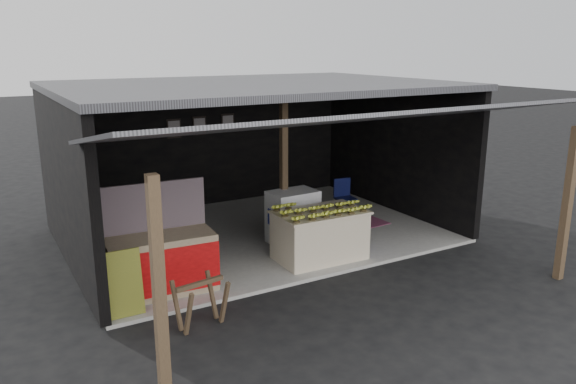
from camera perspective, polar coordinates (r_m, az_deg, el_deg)
ground at (r=9.30m, az=3.79°, el=-8.74°), size 80.00×80.00×0.00m
concrete_slab at (r=11.31m, az=-3.25°, el=-4.24°), size 7.00×5.00×0.06m
shophouse at (r=11.10m, az=-4.14°, el=6.39°), size 7.40×7.29×3.02m
banana_table at (r=9.82m, az=3.24°, el=-4.36°), size 1.59×1.00×0.86m
banana_pile at (r=9.66m, az=3.28°, el=-1.47°), size 1.47×0.91×0.17m
white_crate at (r=10.61m, az=0.50°, el=-2.52°), size 0.92×0.65×0.99m
neighbor_stall at (r=8.71m, az=-12.79°, el=-6.83°), size 1.64×0.82×1.65m
green_signboard at (r=8.09m, az=-16.77°, el=-9.00°), size 0.63×0.16×0.94m
sawhorse at (r=7.70m, az=-8.88°, el=-10.65°), size 0.70×0.67×0.66m
water_barrel at (r=10.39m, az=6.39°, el=-4.28°), size 0.37×0.37×0.55m
plastic_chair at (r=12.27m, az=5.69°, el=-0.25°), size 0.44×0.44×0.83m
magenta_rug at (r=11.90m, az=6.17°, el=-3.17°), size 1.55×1.07×0.01m
picture_frames at (r=12.95m, az=-8.85°, el=6.68°), size 1.62×0.04×0.46m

